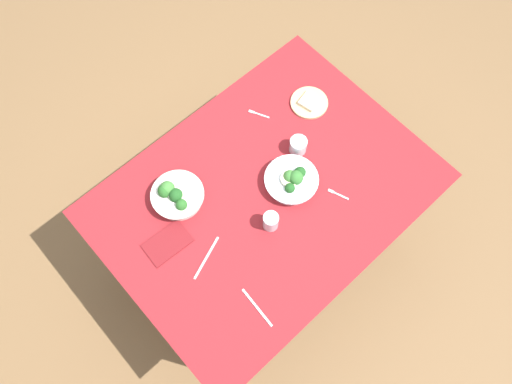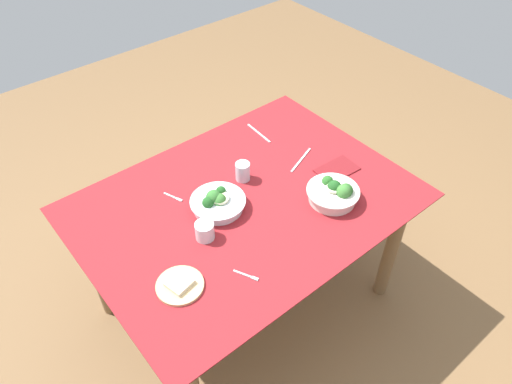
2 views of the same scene
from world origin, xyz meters
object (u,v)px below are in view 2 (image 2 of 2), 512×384
at_px(broccoli_bowl_near, 217,202).
at_px(bread_side_plate, 180,285).
at_px(water_glass_side, 205,231).
at_px(fork_by_far_bowl, 174,197).
at_px(table_knife_left, 301,160).
at_px(table_knife_right, 259,133).
at_px(water_glass_center, 243,171).
at_px(fork_by_near_bowl, 247,276).
at_px(napkin_folded_upper, 337,170).
at_px(broccoli_bowl_far, 334,193).

distance_m(broccoli_bowl_near, bread_side_plate, 0.43).
distance_m(bread_side_plate, water_glass_side, 0.26).
height_order(fork_by_far_bowl, table_knife_left, same).
bearing_deg(fork_by_far_bowl, table_knife_right, 81.88).
bearing_deg(water_glass_side, water_glass_center, -151.65).
bearing_deg(table_knife_right, fork_by_far_bowl, 105.55).
height_order(water_glass_side, fork_by_near_bowl, water_glass_side).
height_order(broccoli_bowl_near, napkin_folded_upper, broccoli_bowl_near).
distance_m(water_glass_center, table_knife_right, 0.36).
relative_size(bread_side_plate, water_glass_center, 2.03).
height_order(water_glass_side, table_knife_left, water_glass_side).
xyz_separation_m(fork_by_far_bowl, table_knife_right, (-0.60, -0.13, -0.00)).
distance_m(broccoli_bowl_near, table_knife_right, 0.58).
distance_m(broccoli_bowl_near, fork_by_far_bowl, 0.21).
bearing_deg(table_knife_right, broccoli_bowl_far, 177.61).
bearing_deg(fork_by_near_bowl, bread_side_plate, -144.65).
bearing_deg(fork_by_near_bowl, fork_by_far_bowl, 152.05).
xyz_separation_m(broccoli_bowl_far, fork_by_far_bowl, (0.54, -0.46, -0.04)).
distance_m(water_glass_center, water_glass_side, 0.39).
xyz_separation_m(bread_side_plate, water_glass_side, (-0.22, -0.14, 0.03)).
bearing_deg(table_knife_right, bread_side_plate, 126.64).
xyz_separation_m(fork_by_far_bowl, fork_by_near_bowl, (0.02, 0.54, -0.00)).
height_order(bread_side_plate, fork_by_far_bowl, bread_side_plate).
distance_m(broccoli_bowl_near, fork_by_near_bowl, 0.39).
xyz_separation_m(water_glass_side, table_knife_right, (-0.63, -0.41, -0.04)).
height_order(fork_by_far_bowl, napkin_folded_upper, napkin_folded_upper).
distance_m(broccoli_bowl_far, broccoli_bowl_near, 0.51).
relative_size(broccoli_bowl_far, bread_side_plate, 1.29).
relative_size(water_glass_center, table_knife_left, 0.44).
distance_m(water_glass_side, napkin_folded_upper, 0.73).
bearing_deg(fork_by_far_bowl, bread_side_plate, -50.03).
bearing_deg(fork_by_near_bowl, broccoli_bowl_near, 134.27).
distance_m(broccoli_bowl_far, bread_side_plate, 0.78).
xyz_separation_m(fork_by_near_bowl, table_knife_right, (-0.62, -0.67, -0.00)).
height_order(broccoli_bowl_near, water_glass_center, broccoli_bowl_near).
bearing_deg(broccoli_bowl_near, water_glass_side, 36.69).
bearing_deg(bread_side_plate, broccoli_bowl_near, -145.32).
height_order(broccoli_bowl_near, water_glass_side, broccoli_bowl_near).
bearing_deg(fork_by_near_bowl, table_knife_right, 111.37).
relative_size(water_glass_center, fork_by_near_bowl, 0.90).
bearing_deg(napkin_folded_upper, table_knife_left, -63.40).
relative_size(broccoli_bowl_near, fork_by_far_bowl, 2.48).
xyz_separation_m(fork_by_near_bowl, napkin_folded_upper, (-0.72, -0.21, 0.00)).
relative_size(water_glass_center, table_knife_right, 0.47).
xyz_separation_m(bread_side_plate, napkin_folded_upper, (-0.94, -0.09, -0.01)).
xyz_separation_m(bread_side_plate, fork_by_near_bowl, (-0.22, 0.12, -0.01)).
xyz_separation_m(broccoli_bowl_near, bread_side_plate, (0.36, 0.25, -0.02)).
height_order(fork_by_near_bowl, table_knife_left, same).
bearing_deg(broccoli_bowl_near, broccoli_bowl_far, 146.35).
bearing_deg(broccoli_bowl_near, bread_side_plate, 34.68).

